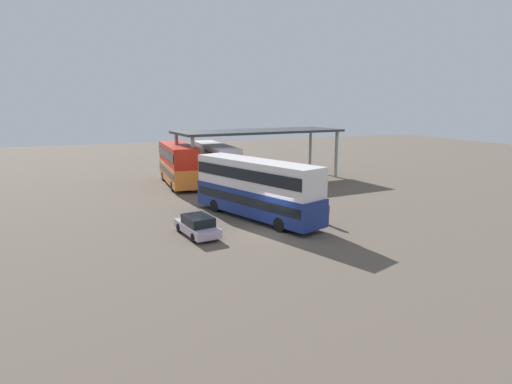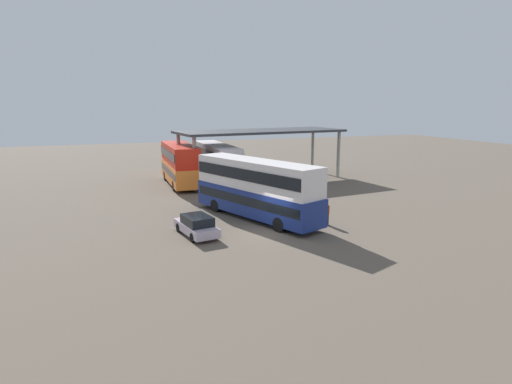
# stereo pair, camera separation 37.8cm
# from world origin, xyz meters

# --- Properties ---
(ground_plane) EXTENTS (140.00, 140.00, 0.00)m
(ground_plane) POSITION_xyz_m (0.00, 0.00, 0.00)
(ground_plane) COLOR brown
(double_decker_main) EXTENTS (6.45, 11.64, 4.35)m
(double_decker_main) POSITION_xyz_m (0.46, 3.78, 2.38)
(double_decker_main) COLOR navy
(double_decker_main) RESTS_ON ground_plane
(parked_hatchback) EXTENTS (2.31, 4.25, 1.35)m
(parked_hatchback) POSITION_xyz_m (-4.56, 1.14, 0.67)
(parked_hatchback) COLOR #C2B0C5
(parked_hatchback) RESTS_ON ground_plane
(double_decker_near_canopy) EXTENTS (2.68, 10.18, 4.21)m
(double_decker_near_canopy) POSITION_xyz_m (-2.38, 19.10, 2.31)
(double_decker_near_canopy) COLOR orange
(double_decker_near_canopy) RESTS_ON ground_plane
(double_decker_mid_row) EXTENTS (2.57, 11.39, 4.10)m
(double_decker_mid_row) POSITION_xyz_m (1.55, 18.95, 2.26)
(double_decker_mid_row) COLOR navy
(double_decker_mid_row) RESTS_ON ground_plane
(depot_canopy) EXTENTS (18.99, 8.53, 5.50)m
(depot_canopy) POSITION_xyz_m (6.62, 18.98, 5.14)
(depot_canopy) COLOR #33353A
(depot_canopy) RESTS_ON ground_plane
(pedestrian_waiting) EXTENTS (0.38, 0.38, 1.61)m
(pedestrian_waiting) POSITION_xyz_m (4.53, 0.47, 0.80)
(pedestrian_waiting) COLOR #262633
(pedestrian_waiting) RESTS_ON ground_plane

